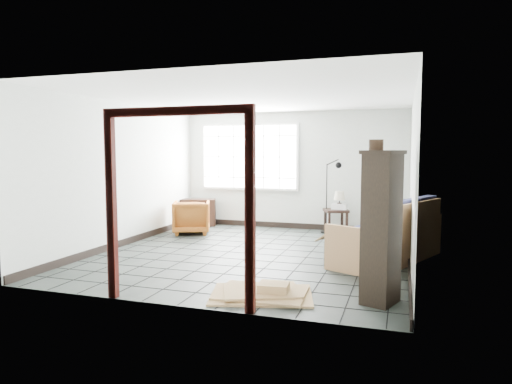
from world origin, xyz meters
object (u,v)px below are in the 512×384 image
(side_table, at_px, (336,213))
(tall_shelf, at_px, (382,226))
(armchair, at_px, (192,215))
(futon_sofa, at_px, (391,239))

(side_table, bearing_deg, tall_shelf, -75.63)
(armchair, bearing_deg, tall_shelf, 117.43)
(side_table, bearing_deg, armchair, -161.59)
(side_table, bearing_deg, futon_sofa, -62.44)
(armchair, relative_size, side_table, 1.26)
(tall_shelf, bearing_deg, futon_sofa, 108.51)
(side_table, relative_size, tall_shelf, 0.35)
(armchair, distance_m, side_table, 3.04)
(armchair, height_order, tall_shelf, tall_shelf)
(futon_sofa, bearing_deg, armchair, -172.71)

